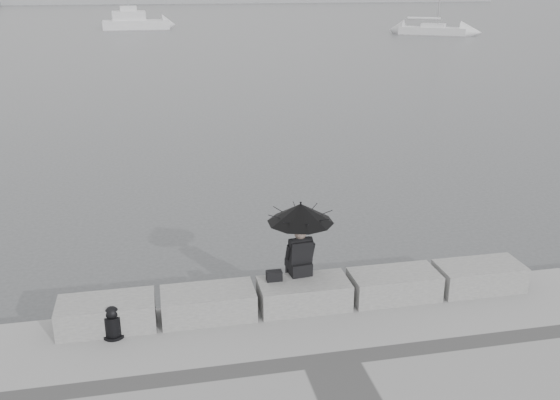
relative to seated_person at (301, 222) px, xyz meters
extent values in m
plane|color=#424547|center=(0.00, 0.14, -2.01)|extent=(360.00, 360.00, 0.00)
cube|color=slate|center=(-3.40, -0.31, -1.26)|extent=(1.60, 0.80, 0.50)
cube|color=slate|center=(-1.70, -0.31, -1.26)|extent=(1.60, 0.80, 0.50)
cube|color=slate|center=(0.00, -0.31, -1.26)|extent=(1.60, 0.80, 0.50)
cube|color=slate|center=(1.70, -0.31, -1.26)|extent=(1.60, 0.80, 0.50)
cube|color=slate|center=(3.40, -0.31, -1.26)|extent=(1.60, 0.80, 0.50)
sphere|color=#726056|center=(0.00, 0.02, -0.23)|extent=(0.21, 0.21, 0.21)
cylinder|color=black|center=(0.00, 0.01, -0.16)|extent=(0.02, 0.02, 1.00)
cone|color=black|center=(0.00, 0.01, 0.17)|extent=(1.19, 1.19, 0.34)
sphere|color=black|center=(0.00, 0.01, 0.36)|extent=(0.04, 0.04, 0.04)
cube|color=black|center=(-0.51, -0.15, -0.92)|extent=(0.28, 0.16, 0.18)
cylinder|color=black|center=(-3.29, -0.64, -1.48)|extent=(0.35, 0.35, 0.06)
cylinder|color=black|center=(-3.29, -0.64, -1.31)|extent=(0.28, 0.28, 0.40)
sphere|color=black|center=(-3.29, -0.64, -1.07)|extent=(0.23, 0.23, 0.23)
cube|color=#979A9C|center=(0.00, 155.14, -1.21)|extent=(180.00, 6.00, 1.60)
cube|color=silver|center=(29.44, 57.89, -1.66)|extent=(7.50, 6.15, 0.90)
cube|color=silver|center=(29.44, 57.89, -1.06)|extent=(3.05, 2.78, 0.50)
cylinder|color=#9C9C9F|center=(29.44, 57.89, -0.41)|extent=(3.52, 2.42, 0.10)
cube|color=silver|center=(-3.53, 72.38, -1.51)|extent=(8.13, 3.10, 1.20)
cube|color=silver|center=(-3.53, 72.38, -0.41)|extent=(4.09, 2.35, 1.20)
cube|color=silver|center=(-3.53, 72.38, 0.49)|extent=(2.07, 1.67, 0.60)
cube|color=black|center=(31.65, 59.66, -1.76)|extent=(5.32, 3.74, 0.70)
cube|color=silver|center=(31.65, 59.66, -1.26)|extent=(1.92, 1.77, 0.50)
camera|label=1|loc=(-2.44, -9.89, 4.05)|focal=40.00mm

